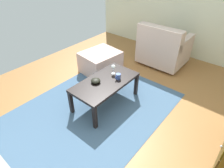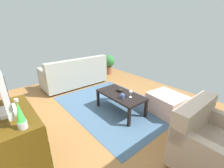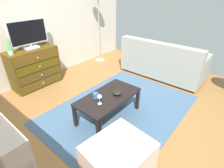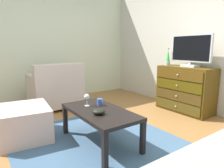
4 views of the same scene
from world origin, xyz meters
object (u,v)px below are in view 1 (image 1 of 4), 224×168
wine_glass (113,67)px  coffee_table (105,84)px  bowl_decorative (96,81)px  armchair (163,48)px  ottoman (100,62)px  mug (118,76)px

wine_glass → coffee_table: bearing=10.0°
bowl_decorative → armchair: (-1.86, 0.15, -0.09)m
armchair → ottoman: armchair is taller
mug → bowl_decorative: mug is taller
wine_glass → armchair: (-1.50, 0.11, -0.18)m
armchair → wine_glass: bearing=-4.1°
ottoman → coffee_table: bearing=47.4°
coffee_table → wine_glass: 0.30m
bowl_decorative → ottoman: bowl_decorative is taller
wine_glass → mug: 0.18m
ottoman → mug: bearing=59.3°
wine_glass → armchair: armchair is taller
mug → ottoman: (-0.50, -0.84, -0.25)m
bowl_decorative → armchair: size_ratio=0.16×
mug → ottoman: bearing=-120.7°
ottoman → bowl_decorative: bearing=39.2°
coffee_table → bowl_decorative: size_ratio=7.38×
wine_glass → mug: (0.07, 0.15, -0.07)m
coffee_table → mug: bearing=147.0°
coffee_table → ottoman: size_ratio=1.50×
wine_glass → armchair: 1.52m
coffee_table → armchair: armchair is taller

